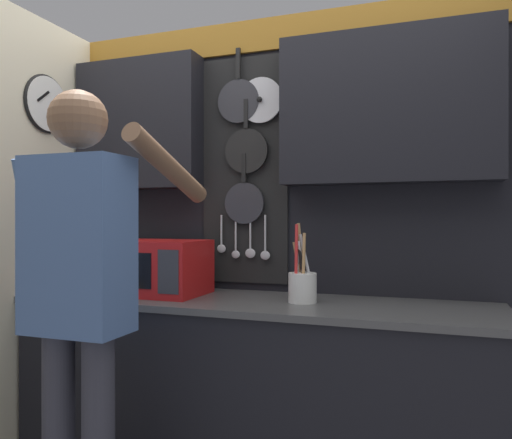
{
  "coord_description": "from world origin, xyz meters",
  "views": [
    {
      "loc": [
        0.78,
        -2.14,
        1.3
      ],
      "look_at": [
        -0.04,
        0.18,
        1.3
      ],
      "focal_mm": 35.0,
      "sensor_mm": 36.0,
      "label": 1
    }
  ],
  "objects_px": {
    "microwave": "(156,267)",
    "utensil_crock": "(302,284)",
    "person": "(80,280)",
    "knife_block": "(100,273)"
  },
  "relations": [
    {
      "from": "microwave",
      "to": "knife_block",
      "type": "xyz_separation_m",
      "value": [
        -0.33,
        0.0,
        -0.04
      ]
    },
    {
      "from": "knife_block",
      "to": "microwave",
      "type": "bearing_deg",
      "value": -0.11
    },
    {
      "from": "person",
      "to": "microwave",
      "type": "bearing_deg",
      "value": 93.2
    },
    {
      "from": "utensil_crock",
      "to": "person",
      "type": "bearing_deg",
      "value": -139.39
    },
    {
      "from": "microwave",
      "to": "knife_block",
      "type": "bearing_deg",
      "value": 179.89
    },
    {
      "from": "knife_block",
      "to": "person",
      "type": "xyz_separation_m",
      "value": [
        0.36,
        -0.6,
        0.05
      ]
    },
    {
      "from": "person",
      "to": "utensil_crock",
      "type": "bearing_deg",
      "value": 40.61
    },
    {
      "from": "knife_block",
      "to": "utensil_crock",
      "type": "bearing_deg",
      "value": 0.1
    },
    {
      "from": "microwave",
      "to": "utensil_crock",
      "type": "xyz_separation_m",
      "value": [
        0.74,
        0.0,
        -0.05
      ]
    },
    {
      "from": "knife_block",
      "to": "utensil_crock",
      "type": "distance_m",
      "value": 1.07
    }
  ]
}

